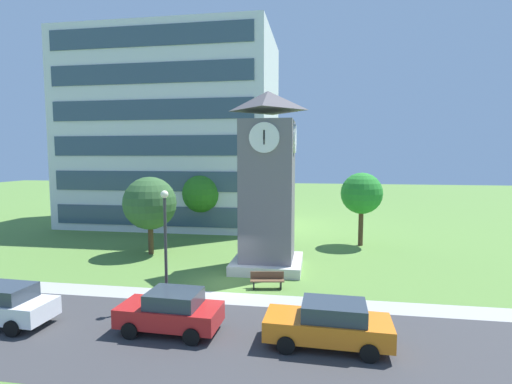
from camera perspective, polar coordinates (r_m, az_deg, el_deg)
ground_plane at (r=21.75m, az=-4.27°, el=-13.58°), size 160.00×160.00×0.00m
street_asphalt at (r=16.03m, az=-9.91°, el=-20.81°), size 120.00×7.20×0.01m
kerb_strip at (r=19.90m, az=-5.66°, el=-15.42°), size 120.00×1.60×0.01m
office_building at (r=41.82m, az=-11.95°, el=8.74°), size 20.66×12.62×19.20m
clock_tower at (r=23.72m, az=1.77°, el=0.24°), size 4.30×4.30×11.00m
park_bench at (r=20.96m, az=1.68°, el=-12.98°), size 1.85×0.76×0.88m
street_lamp at (r=18.35m, az=-13.38°, el=-6.16°), size 0.36×0.36×5.49m
tree_by_building at (r=35.16m, az=-8.00°, el=-0.21°), size 3.70×3.70×5.54m
tree_streetside at (r=31.03m, az=15.48°, el=-0.24°), size 3.24×3.24×5.78m
tree_near_tower at (r=28.39m, az=-15.55°, el=-1.64°), size 3.79×3.79×5.60m
parked_car_white at (r=19.85m, az=-33.84°, el=-13.75°), size 4.63×2.06×1.69m
parked_car_red at (r=16.44m, az=-12.57°, el=-16.92°), size 4.15×2.16×1.69m
parked_car_orange at (r=15.24m, az=10.83°, el=-18.72°), size 4.70×2.17×1.69m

